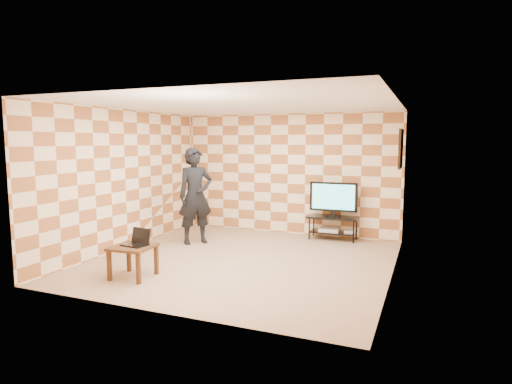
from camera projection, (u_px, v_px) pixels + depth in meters
floor at (243, 260)px, 7.53m from camera, size 5.00×5.00×0.00m
wall_back at (288, 174)px, 9.67m from camera, size 5.00×0.02×2.70m
wall_front at (157, 204)px, 5.07m from camera, size 5.00×0.02×2.70m
wall_left at (125, 179)px, 8.31m from camera, size 0.02×5.00×2.70m
wall_right at (395, 191)px, 6.43m from camera, size 0.02×5.00×2.70m
ceiling at (243, 105)px, 7.21m from camera, size 5.00×5.00×0.02m
wall_art at (401, 149)px, 7.80m from camera, size 0.04×0.72×0.72m
tv_stand at (333, 223)px, 9.09m from camera, size 1.06×0.48×0.50m
tv at (333, 198)px, 9.03m from camera, size 1.01×0.19×0.73m
dvd_player at (329, 230)px, 9.13m from camera, size 0.44×0.33×0.07m
game_console at (349, 232)px, 8.99m from camera, size 0.25×0.20×0.05m
side_table at (133, 251)px, 6.55m from camera, size 0.65×0.65×0.50m
laptop at (137, 241)px, 6.58m from camera, size 0.41×0.35×0.25m
person at (195, 196)px, 8.71m from camera, size 0.82×0.85×1.96m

